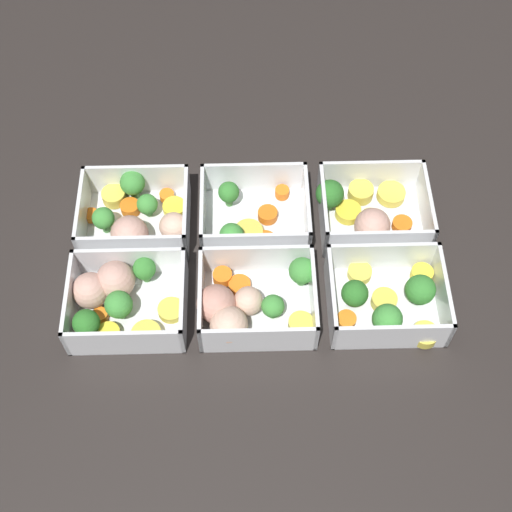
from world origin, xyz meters
The scene contains 7 objects.
ground_plane centered at (0.00, 0.00, 0.00)m, with size 4.00×4.00×0.00m, color #282321.
container_near_left centered at (-0.18, -0.06, 0.02)m, with size 0.16×0.12×0.06m.
container_near_center centered at (-0.01, -0.07, 0.02)m, with size 0.16×0.13×0.06m.
container_near_right centered at (0.17, -0.07, 0.02)m, with size 0.15×0.13×0.06m.
container_far_left centered at (-0.16, 0.06, 0.02)m, with size 0.16×0.13×0.06m.
container_far_center centered at (-0.01, 0.06, 0.02)m, with size 0.15×0.12×0.06m.
container_far_right centered at (0.16, 0.06, 0.02)m, with size 0.15×0.14×0.06m.
Camera 1 is at (-0.01, -0.50, 0.81)m, focal length 50.00 mm.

